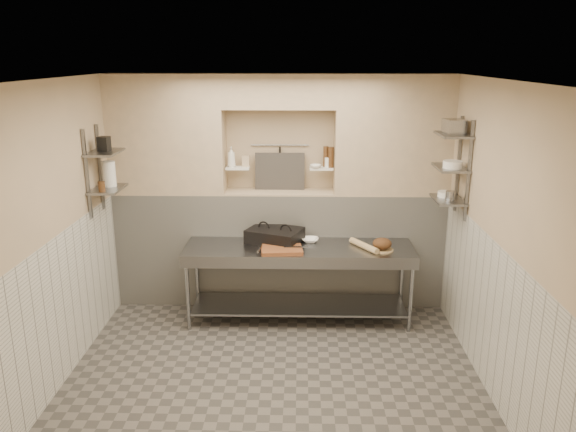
{
  "coord_description": "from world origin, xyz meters",
  "views": [
    {
      "loc": [
        0.25,
        -4.83,
        3.0
      ],
      "look_at": [
        0.12,
        0.9,
        1.35
      ],
      "focal_mm": 35.0,
      "sensor_mm": 36.0,
      "label": 1
    }
  ],
  "objects_px": {
    "panini_press": "(275,235)",
    "mixing_bowl": "(310,240)",
    "bottle_soap": "(231,157)",
    "cutting_board": "(282,250)",
    "jug_left": "(109,174)",
    "prep_table": "(299,268)",
    "rolling_pin": "(364,246)",
    "bread_loaf": "(382,244)",
    "bowl_alcove": "(316,166)"
  },
  "relations": [
    {
      "from": "mixing_bowl",
      "to": "bottle_soap",
      "type": "relative_size",
      "value": 0.79
    },
    {
      "from": "cutting_board",
      "to": "bowl_alcove",
      "type": "distance_m",
      "value": 1.12
    },
    {
      "from": "mixing_bowl",
      "to": "rolling_pin",
      "type": "distance_m",
      "value": 0.64
    },
    {
      "from": "bread_loaf",
      "to": "bowl_alcove",
      "type": "relative_size",
      "value": 1.62
    },
    {
      "from": "cutting_board",
      "to": "jug_left",
      "type": "bearing_deg",
      "value": 177.02
    },
    {
      "from": "panini_press",
      "to": "bottle_soap",
      "type": "xyz_separation_m",
      "value": [
        -0.53,
        0.38,
        0.85
      ]
    },
    {
      "from": "bottle_soap",
      "to": "cutting_board",
      "type": "bearing_deg",
      "value": -48.67
    },
    {
      "from": "panini_press",
      "to": "cutting_board",
      "type": "height_order",
      "value": "panini_press"
    },
    {
      "from": "bowl_alcove",
      "to": "rolling_pin",
      "type": "bearing_deg",
      "value": -45.34
    },
    {
      "from": "panini_press",
      "to": "jug_left",
      "type": "xyz_separation_m",
      "value": [
        -1.8,
        -0.23,
        0.77
      ]
    },
    {
      "from": "bread_loaf",
      "to": "bowl_alcove",
      "type": "height_order",
      "value": "bowl_alcove"
    },
    {
      "from": "mixing_bowl",
      "to": "rolling_pin",
      "type": "xyz_separation_m",
      "value": [
        0.6,
        -0.22,
        0.01
      ]
    },
    {
      "from": "mixing_bowl",
      "to": "panini_press",
      "type": "bearing_deg",
      "value": -178.01
    },
    {
      "from": "bread_loaf",
      "to": "panini_press",
      "type": "bearing_deg",
      "value": 167.86
    },
    {
      "from": "panini_press",
      "to": "jug_left",
      "type": "height_order",
      "value": "jug_left"
    },
    {
      "from": "rolling_pin",
      "to": "bread_loaf",
      "type": "bearing_deg",
      "value": -15.52
    },
    {
      "from": "panini_press",
      "to": "rolling_pin",
      "type": "distance_m",
      "value": 1.04
    },
    {
      "from": "panini_press",
      "to": "bottle_soap",
      "type": "height_order",
      "value": "bottle_soap"
    },
    {
      "from": "mixing_bowl",
      "to": "cutting_board",
      "type": "bearing_deg",
      "value": -133.45
    },
    {
      "from": "panini_press",
      "to": "mixing_bowl",
      "type": "xyz_separation_m",
      "value": [
        0.41,
        0.01,
        -0.06
      ]
    },
    {
      "from": "prep_table",
      "to": "panini_press",
      "type": "bearing_deg",
      "value": 148.04
    },
    {
      "from": "bread_loaf",
      "to": "jug_left",
      "type": "height_order",
      "value": "jug_left"
    },
    {
      "from": "cutting_board",
      "to": "rolling_pin",
      "type": "relative_size",
      "value": 0.98
    },
    {
      "from": "bottle_soap",
      "to": "jug_left",
      "type": "bearing_deg",
      "value": -154.49
    },
    {
      "from": "bread_loaf",
      "to": "bowl_alcove",
      "type": "bearing_deg",
      "value": 140.72
    },
    {
      "from": "bread_loaf",
      "to": "prep_table",
      "type": "bearing_deg",
      "value": 174.88
    },
    {
      "from": "panini_press",
      "to": "bread_loaf",
      "type": "bearing_deg",
      "value": 10.47
    },
    {
      "from": "prep_table",
      "to": "bowl_alcove",
      "type": "relative_size",
      "value": 19.84
    },
    {
      "from": "bread_loaf",
      "to": "bottle_soap",
      "type": "distance_m",
      "value": 2.04
    },
    {
      "from": "panini_press",
      "to": "mixing_bowl",
      "type": "distance_m",
      "value": 0.42
    },
    {
      "from": "rolling_pin",
      "to": "jug_left",
      "type": "distance_m",
      "value": 2.93
    },
    {
      "from": "prep_table",
      "to": "jug_left",
      "type": "bearing_deg",
      "value": -178.64
    },
    {
      "from": "cutting_board",
      "to": "panini_press",
      "type": "bearing_deg",
      "value": 105.6
    },
    {
      "from": "rolling_pin",
      "to": "bowl_alcove",
      "type": "relative_size",
      "value": 3.53
    },
    {
      "from": "panini_press",
      "to": "jug_left",
      "type": "distance_m",
      "value": 1.97
    },
    {
      "from": "bread_loaf",
      "to": "rolling_pin",
      "type": "bearing_deg",
      "value": 164.48
    },
    {
      "from": "cutting_board",
      "to": "rolling_pin",
      "type": "distance_m",
      "value": 0.93
    },
    {
      "from": "bread_loaf",
      "to": "mixing_bowl",
      "type": "bearing_deg",
      "value": 161.0
    },
    {
      "from": "cutting_board",
      "to": "bowl_alcove",
      "type": "xyz_separation_m",
      "value": [
        0.38,
        0.67,
        0.81
      ]
    },
    {
      "from": "panini_press",
      "to": "bowl_alcove",
      "type": "relative_size",
      "value": 5.44
    },
    {
      "from": "prep_table",
      "to": "jug_left",
      "type": "xyz_separation_m",
      "value": [
        -2.08,
        -0.05,
        1.11
      ]
    },
    {
      "from": "panini_press",
      "to": "mixing_bowl",
      "type": "height_order",
      "value": "panini_press"
    },
    {
      "from": "panini_press",
      "to": "rolling_pin",
      "type": "relative_size",
      "value": 1.54
    },
    {
      "from": "panini_press",
      "to": "bottle_soap",
      "type": "relative_size",
      "value": 2.92
    },
    {
      "from": "cutting_board",
      "to": "mixing_bowl",
      "type": "bearing_deg",
      "value": 46.55
    },
    {
      "from": "mixing_bowl",
      "to": "prep_table",
      "type": "bearing_deg",
      "value": -123.73
    },
    {
      "from": "cutting_board",
      "to": "mixing_bowl",
      "type": "height_order",
      "value": "mixing_bowl"
    },
    {
      "from": "prep_table",
      "to": "mixing_bowl",
      "type": "height_order",
      "value": "mixing_bowl"
    },
    {
      "from": "bowl_alcove",
      "to": "jug_left",
      "type": "distance_m",
      "value": 2.34
    },
    {
      "from": "bowl_alcove",
      "to": "bread_loaf",
      "type": "bearing_deg",
      "value": -39.28
    }
  ]
}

